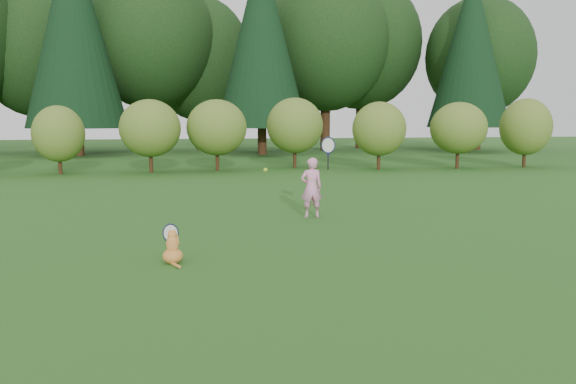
{
  "coord_description": "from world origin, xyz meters",
  "views": [
    {
      "loc": [
        -1.5,
        -8.68,
        1.94
      ],
      "look_at": [
        0.2,
        0.8,
        0.7
      ],
      "focal_mm": 35.0,
      "sensor_mm": 36.0,
      "label": 1
    }
  ],
  "objects": [
    {
      "name": "shrub_row",
      "position": [
        0.0,
        13.0,
        1.4
      ],
      "size": [
        28.0,
        3.0,
        2.8
      ],
      "primitive_type": null,
      "color": "#517624",
      "rests_on": "ground"
    },
    {
      "name": "cat",
      "position": [
        -1.73,
        -1.03,
        0.24
      ],
      "size": [
        0.33,
        0.62,
        0.64
      ],
      "rotation": [
        0.0,
        0.0,
        -0.04
      ],
      "color": "#C96126",
      "rests_on": "ground"
    },
    {
      "name": "child",
      "position": [
        0.93,
        2.17,
        0.63
      ],
      "size": [
        0.66,
        0.34,
        1.8
      ],
      "rotation": [
        0.0,
        0.0,
        3.15
      ],
      "color": "#F693C4",
      "rests_on": "ground"
    },
    {
      "name": "woodland_backdrop",
      "position": [
        0.0,
        23.0,
        7.5
      ],
      "size": [
        48.0,
        10.0,
        15.0
      ],
      "primitive_type": null,
      "color": "black",
      "rests_on": "ground"
    },
    {
      "name": "ground",
      "position": [
        0.0,
        0.0,
        0.0
      ],
      "size": [
        100.0,
        100.0,
        0.0
      ],
      "primitive_type": "plane",
      "color": "#1D4D15",
      "rests_on": "ground"
    },
    {
      "name": "tennis_ball",
      "position": [
        -0.22,
        0.59,
        1.11
      ],
      "size": [
        0.07,
        0.07,
        0.07
      ],
      "color": "#A1C817",
      "rests_on": "ground"
    }
  ]
}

